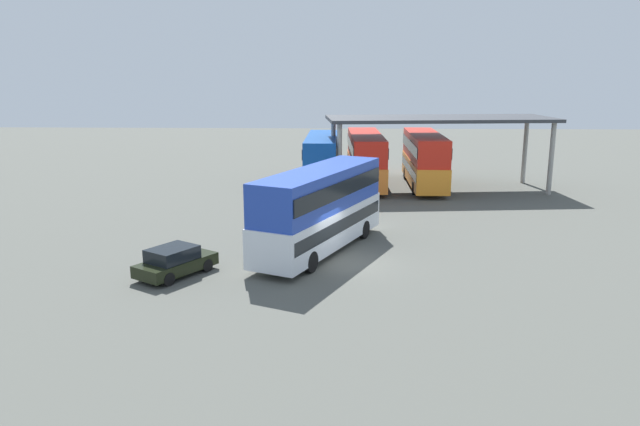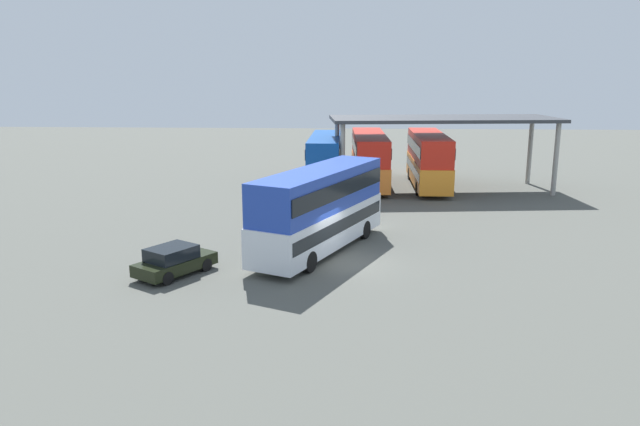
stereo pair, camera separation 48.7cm
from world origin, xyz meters
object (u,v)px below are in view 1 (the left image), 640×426
at_px(parked_hatchback, 175,261).
at_px(double_decker_mid_row, 366,157).
at_px(double_decker_far_right, 424,158).
at_px(double_decker_main, 320,207).
at_px(double_decker_near_canopy, 322,159).

distance_m(parked_hatchback, double_decker_mid_row, 24.55).
height_order(parked_hatchback, double_decker_far_right, double_decker_far_right).
bearing_deg(double_decker_far_right, double_decker_main, 157.20).
height_order(double_decker_main, parked_hatchback, double_decker_main).
distance_m(double_decker_main, double_decker_near_canopy, 18.05).
relative_size(double_decker_mid_row, double_decker_far_right, 1.05).
distance_m(double_decker_main, double_decker_far_right, 19.57).
height_order(parked_hatchback, double_decker_near_canopy, double_decker_near_canopy).
distance_m(double_decker_near_canopy, double_decker_far_right, 8.15).
distance_m(parked_hatchback, double_decker_near_canopy, 22.98).
xyz_separation_m(double_decker_mid_row, double_decker_far_right, (4.65, -0.49, 0.04)).
height_order(double_decker_mid_row, double_decker_far_right, double_decker_far_right).
bearing_deg(double_decker_mid_row, double_decker_near_canopy, 95.77).
bearing_deg(double_decker_near_canopy, double_decker_mid_row, -82.14).
bearing_deg(parked_hatchback, double_decker_far_right, 0.15).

